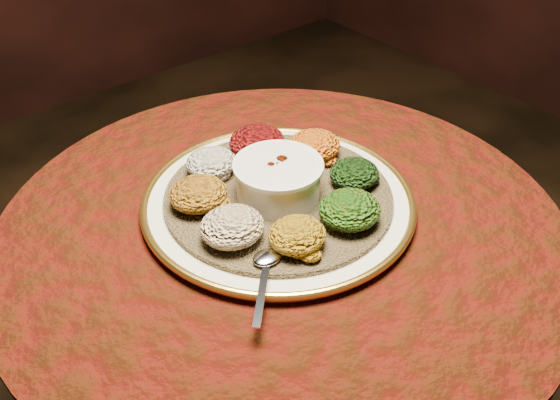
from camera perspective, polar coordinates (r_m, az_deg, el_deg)
table at (r=1.17m, az=0.15°, el=-8.77°), size 0.96×0.96×0.73m
platter at (r=1.07m, az=-0.16°, el=-0.16°), size 0.58×0.58×0.02m
injera at (r=1.06m, az=-0.16°, el=0.30°), size 0.45×0.45×0.01m
stew_bowl at (r=1.04m, az=-0.16°, el=2.12°), size 0.15×0.15×0.06m
spoon at (r=0.92m, az=-1.22°, el=-5.71°), size 0.13×0.12×0.01m
portion_ayib at (r=1.11m, az=-6.31°, el=3.42°), size 0.09×0.09×0.04m
portion_kitfo at (r=1.15m, az=-2.11°, el=5.36°), size 0.10×0.10×0.05m
portion_tikil at (r=1.15m, az=3.15°, el=5.00°), size 0.10×0.09×0.05m
portion_gomen at (r=1.08m, az=6.80°, el=2.43°), size 0.09×0.08×0.04m
portion_mixveg at (r=1.00m, az=6.38°, el=-0.88°), size 0.10×0.10×0.05m
portion_kik at (r=0.95m, az=1.58°, el=-3.22°), size 0.09×0.09×0.04m
portion_timatim at (r=0.96m, az=-4.39°, el=-2.44°), size 0.10×0.10×0.05m
portion_shiro at (r=1.03m, az=-7.49°, el=0.57°), size 0.10×0.09×0.05m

